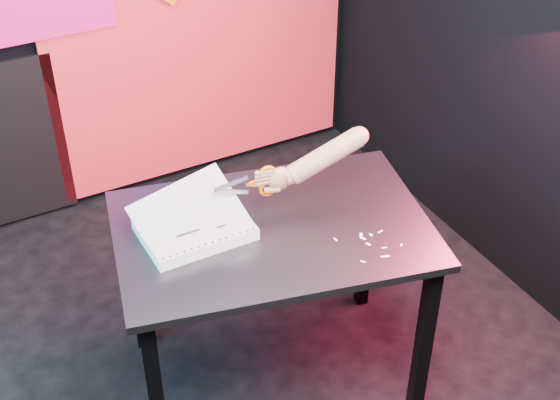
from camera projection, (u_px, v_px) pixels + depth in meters
room at (187, 88)px, 2.27m from camera, size 3.01×3.01×2.71m
backdrop at (81, 29)px, 3.57m from camera, size 2.88×0.05×2.08m
work_table at (272, 249)px, 2.77m from camera, size 1.23×0.95×0.75m
printout_stack at (195, 228)px, 2.67m from camera, size 0.38×0.27×0.19m
scissors at (263, 182)px, 2.68m from camera, size 0.22×0.05×0.13m
hand_forearm at (318, 160)px, 2.70m from camera, size 0.40×0.12×0.20m
paper_clippings at (371, 244)px, 2.64m from camera, size 0.19×0.17×0.00m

